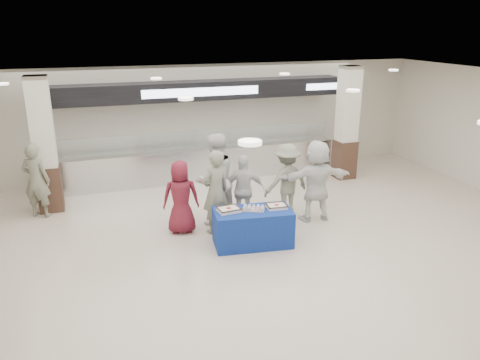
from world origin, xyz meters
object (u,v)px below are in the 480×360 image
object	(u,v)px
soldier_a	(216,192)
display_table	(253,228)
soldier_bg	(36,181)
sheet_cake_left	(229,209)
sheet_cake_right	(277,206)
soldier_b	(286,181)
chef_tall	(215,179)
civilian_maroon	(181,197)
chef_short	(244,190)
civilian_white	(316,181)
cupcake_tray	(254,208)

from	to	relation	value
soldier_a	display_table	bearing A→B (deg)	105.10
display_table	soldier_bg	bearing A→B (deg)	151.77
sheet_cake_left	sheet_cake_right	size ratio (longest dim) A/B	1.09
soldier_b	chef_tall	bearing A→B (deg)	-14.97
civilian_maroon	chef_short	bearing A→B (deg)	-170.40
display_table	sheet_cake_left	xyz separation A→B (m)	(-0.48, 0.10, 0.42)
display_table	soldier_b	bearing A→B (deg)	50.54
chef_short	soldier_bg	distance (m)	4.78
sheet_cake_right	chef_short	size ratio (longest dim) A/B	0.26
civilian_white	soldier_bg	size ratio (longest dim) A/B	1.07
cupcake_tray	soldier_b	distance (m)	1.69
display_table	chef_short	xyz separation A→B (m)	(0.18, 1.07, 0.42)
chef_tall	chef_short	xyz separation A→B (m)	(0.59, -0.25, -0.23)
chef_short	soldier_b	xyz separation A→B (m)	(1.07, 0.11, 0.07)
chef_tall	chef_short	bearing A→B (deg)	131.98
chef_short	soldier_bg	xyz separation A→B (m)	(-4.38, 1.90, 0.08)
display_table	cupcake_tray	world-z (taller)	cupcake_tray
sheet_cake_left	chef_short	world-z (taller)	chef_short
display_table	soldier_bg	size ratio (longest dim) A/B	0.89
civilian_white	soldier_bg	distance (m)	6.39
chef_tall	sheet_cake_left	bearing A→B (deg)	62.42
sheet_cake_right	soldier_bg	world-z (taller)	soldier_bg
cupcake_tray	civilian_white	distance (m)	1.93
chef_tall	soldier_bg	world-z (taller)	chef_tall
cupcake_tray	civilian_maroon	bearing A→B (deg)	140.29
sheet_cake_right	chef_short	world-z (taller)	chef_short
chef_short	civilian_white	size ratio (longest dim) A/B	0.85
civilian_maroon	civilian_white	distance (m)	3.05
civilian_maroon	chef_tall	size ratio (longest dim) A/B	0.77
soldier_b	civilian_white	world-z (taller)	civilian_white
chef_short	civilian_white	bearing A→B (deg)	-175.59
chef_short	sheet_cake_right	bearing A→B (deg)	121.15
sheet_cake_right	soldier_b	xyz separation A→B (m)	(0.75, 1.21, 0.07)
sheet_cake_left	sheet_cake_right	bearing A→B (deg)	-7.39
sheet_cake_left	cupcake_tray	distance (m)	0.50
civilian_maroon	soldier_bg	world-z (taller)	soldier_bg
sheet_cake_right	soldier_b	size ratio (longest dim) A/B	0.24
soldier_a	chef_tall	world-z (taller)	chef_tall
soldier_b	soldier_bg	size ratio (longest dim) A/B	0.99
cupcake_tray	soldier_a	world-z (taller)	soldier_a
soldier_a	civilian_white	size ratio (longest dim) A/B	0.97
sheet_cake_left	soldier_b	bearing A→B (deg)	32.23
soldier_b	sheet_cake_right	bearing A→B (deg)	48.23
sheet_cake_left	soldier_bg	size ratio (longest dim) A/B	0.26
soldier_b	soldier_bg	distance (m)	5.74
cupcake_tray	soldier_b	bearing A→B (deg)	43.33
chef_tall	civilian_white	bearing A→B (deg)	141.30
soldier_a	chef_tall	size ratio (longest dim) A/B	0.89
civilian_maroon	soldier_a	size ratio (longest dim) A/B	0.87
chef_short	civilian_white	xyz separation A→B (m)	(1.62, -0.30, 0.14)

